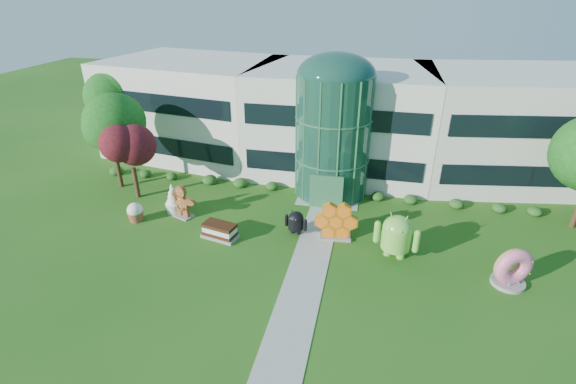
% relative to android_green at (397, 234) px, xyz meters
% --- Properties ---
extents(ground, '(140.00, 140.00, 0.00)m').
position_rel_android_green_xyz_m(ground, '(-5.25, -3.44, -1.73)').
color(ground, '#215114').
rests_on(ground, ground).
extents(building, '(46.00, 15.00, 9.30)m').
position_rel_android_green_xyz_m(building, '(-5.25, 14.56, 2.92)').
color(building, beige).
rests_on(building, ground).
extents(atrium, '(6.00, 6.00, 9.80)m').
position_rel_android_green_xyz_m(atrium, '(-5.25, 8.56, 3.17)').
color(atrium, '#194738').
rests_on(atrium, ground).
extents(walkway, '(2.40, 20.00, 0.04)m').
position_rel_android_green_xyz_m(walkway, '(-5.25, -1.44, -1.71)').
color(walkway, '#9E9E93').
rests_on(walkway, ground).
extents(tree_red, '(4.00, 4.00, 6.00)m').
position_rel_android_green_xyz_m(tree_red, '(-20.75, 4.06, 1.27)').
color(tree_red, '#3F0C14').
rests_on(tree_red, ground).
extents(trees_backdrop, '(52.00, 8.00, 8.40)m').
position_rel_android_green_xyz_m(trees_backdrop, '(-5.25, 9.56, 2.47)').
color(trees_backdrop, '#134A12').
rests_on(trees_backdrop, ground).
extents(android_green, '(3.46, 2.73, 3.46)m').
position_rel_android_green_xyz_m(android_green, '(0.00, 0.00, 0.00)').
color(android_green, '#6EC23E').
rests_on(android_green, ground).
extents(android_black, '(2.01, 1.59, 2.02)m').
position_rel_android_green_xyz_m(android_black, '(-6.81, 1.34, -0.72)').
color(android_black, black).
rests_on(android_black, ground).
extents(donut, '(2.67, 2.06, 2.51)m').
position_rel_android_green_xyz_m(donut, '(6.56, -1.44, -0.48)').
color(donut, '#D8527E').
rests_on(donut, ground).
extents(gingerbread, '(3.05, 2.07, 2.63)m').
position_rel_android_green_xyz_m(gingerbread, '(-15.64, 1.85, -0.41)').
color(gingerbread, brown).
rests_on(gingerbread, ground).
extents(ice_cream_sandwich, '(2.70, 1.76, 1.11)m').
position_rel_android_green_xyz_m(ice_cream_sandwich, '(-11.87, -0.34, -1.17)').
color(ice_cream_sandwich, black).
rests_on(ice_cream_sandwich, ground).
extents(honeycomb, '(3.27, 1.50, 2.48)m').
position_rel_android_green_xyz_m(honeycomb, '(-3.99, 1.32, -0.49)').
color(honeycomb, orange).
rests_on(honeycomb, ground).
extents(froyo, '(1.84, 1.84, 2.38)m').
position_rel_android_green_xyz_m(froyo, '(-16.64, 2.32, -0.54)').
color(froyo, white).
rests_on(froyo, ground).
extents(cupcake, '(1.38, 1.38, 1.48)m').
position_rel_android_green_xyz_m(cupcake, '(-18.82, 0.49, -0.99)').
color(cupcake, white).
rests_on(cupcake, ground).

